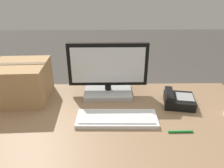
% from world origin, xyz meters
% --- Properties ---
extents(office_desk, '(1.80, 0.90, 0.71)m').
position_xyz_m(office_desk, '(0.00, 0.00, 0.36)').
color(office_desk, '#8C6B4C').
rests_on(office_desk, ground_plane).
extents(monitor, '(0.53, 0.25, 0.36)m').
position_xyz_m(monitor, '(0.02, 0.30, 0.86)').
color(monitor, '#B7B7B7').
rests_on(monitor, office_desk).
extents(keyboard, '(0.46, 0.18, 0.03)m').
position_xyz_m(keyboard, '(0.07, -0.03, 0.73)').
color(keyboard, silver).
rests_on(keyboard, office_desk).
extents(desk_phone, '(0.21, 0.21, 0.08)m').
position_xyz_m(desk_phone, '(0.47, 0.14, 0.75)').
color(desk_phone, black).
rests_on(desk_phone, office_desk).
extents(cardboard_box, '(0.35, 0.35, 0.25)m').
position_xyz_m(cardboard_box, '(-0.54, 0.24, 0.84)').
color(cardboard_box, tan).
rests_on(cardboard_box, office_desk).
extents(pen_marker, '(0.13, 0.01, 0.01)m').
position_xyz_m(pen_marker, '(0.40, -0.15, 0.72)').
color(pen_marker, '#198C33').
rests_on(pen_marker, office_desk).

